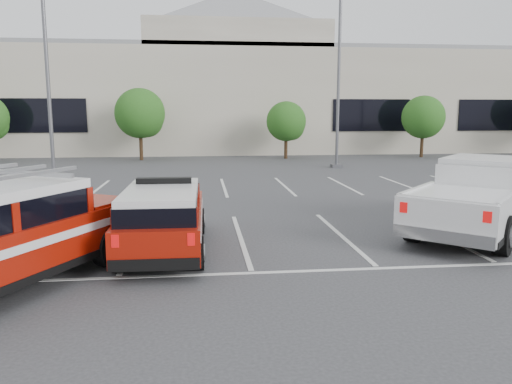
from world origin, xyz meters
TOP-DOWN VIEW (x-y plane):
  - ground at (0.00, 0.00)m, footprint 120.00×120.00m
  - stall_markings at (0.00, 4.50)m, footprint 23.00×15.00m
  - convention_building at (0.18, 31.86)m, footprint 60.00×16.99m
  - tree_mid_left at (-4.91, 22.05)m, footprint 3.37×3.37m
  - tree_mid_right at (5.09, 22.05)m, footprint 2.77×2.77m
  - tree_right at (15.09, 22.05)m, footprint 3.07×3.07m
  - light_pole_left at (-8.00, 12.00)m, footprint 0.90×0.60m
  - light_pole_mid at (7.00, 16.00)m, footprint 0.90×0.60m
  - fire_chief_suv at (-1.90, -1.00)m, footprint 1.83×4.89m
  - white_pickup at (6.61, 0.10)m, footprint 6.13×6.35m

SIDE VIEW (x-z plane):
  - ground at x=0.00m, z-range 0.00..0.00m
  - stall_markings at x=0.00m, z-range 0.00..0.01m
  - fire_chief_suv at x=-1.90m, z-range -0.16..1.56m
  - white_pickup at x=6.61m, z-range -0.20..1.81m
  - tree_mid_right at x=5.09m, z-range 0.51..4.50m
  - tree_right at x=15.09m, z-range 0.56..4.98m
  - tree_mid_left at x=-4.91m, z-range 0.62..5.46m
  - convention_building at x=0.18m, z-range -1.88..11.32m
  - light_pole_left at x=-8.00m, z-range 0.07..10.31m
  - light_pole_mid at x=7.00m, z-range 0.07..10.31m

